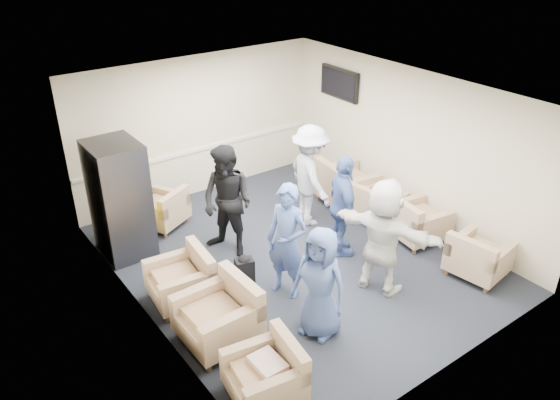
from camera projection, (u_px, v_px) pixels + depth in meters
floor at (294, 257)px, 8.82m from camera, size 6.00×6.00×0.00m
ceiling at (297, 95)px, 7.56m from camera, size 6.00×6.00×0.00m
back_wall at (199, 127)px, 10.33m from camera, size 5.00×0.02×2.70m
front_wall at (460, 278)px, 6.05m from camera, size 5.00×0.02×2.70m
left_wall at (139, 234)px, 6.88m from camera, size 0.02×6.00×2.70m
right_wall at (409, 145)px, 9.49m from camera, size 0.02×6.00×2.70m
chair_rail at (201, 149)px, 10.53m from camera, size 4.98×0.04×0.06m
tv at (339, 84)px, 10.42m from camera, size 0.10×1.00×0.58m
armchair_left_near at (269, 375)px, 6.16m from camera, size 0.89×0.89×0.62m
armchair_left_mid at (222, 317)px, 6.97m from camera, size 0.91×0.91×0.72m
armchair_left_far at (184, 281)px, 7.72m from camera, size 0.89×0.89×0.65m
armchair_right_near at (477, 259)px, 8.23m from camera, size 0.90×0.90×0.63m
armchair_right_midnear at (415, 223)px, 9.15m from camera, size 0.93×0.93×0.66m
armchair_right_midfar at (377, 206)px, 9.71m from camera, size 0.87×0.87×0.62m
armchair_right_far at (344, 186)px, 10.27m from camera, size 1.06×1.06×0.75m
armchair_corner at (163, 211)px, 9.58m from camera, size 1.03×1.03×0.61m
vending_machine at (120, 199)px, 8.56m from camera, size 0.77×0.90×1.90m
backpack at (245, 268)px, 8.14m from camera, size 0.31×0.26×0.46m
pillow at (268, 365)px, 6.09m from camera, size 0.31×0.41×0.12m
person_front_left at (320, 283)px, 6.91m from camera, size 0.72×0.89×1.56m
person_mid_left at (287, 241)px, 7.63m from camera, size 0.62×0.74×1.73m
person_back_left at (227, 202)px, 8.55m from camera, size 0.97×1.09×1.84m
person_back_right at (310, 176)px, 9.43m from camera, size 0.91×1.29×1.82m
person_mid_right at (343, 207)px, 8.56m from camera, size 0.79×1.08×1.70m
person_front_right at (383, 236)px, 7.71m from camera, size 1.04×1.72×1.77m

